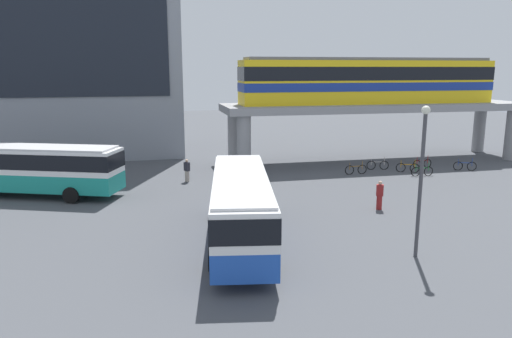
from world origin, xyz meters
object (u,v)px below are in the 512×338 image
object	(u,v)px
bus_secondary	(34,166)
pedestrian_by_bike_rack	(380,196)
train	(369,80)
bicycle_green	(422,171)
bicycle_red	(422,164)
bicycle_blue	(465,166)
bicycle_brown	(356,170)
station_building	(49,41)
bus_main	(241,202)
bicycle_silver	(378,165)
bicycle_orange	(408,168)
pedestrian_walking_across	(187,171)

from	to	relation	value
bus_secondary	pedestrian_by_bike_rack	xyz separation A→B (m)	(19.99, -7.47, -1.20)
train	bicycle_green	world-z (taller)	train
bicycle_red	bicycle_blue	size ratio (longest dim) A/B	1.05
train	bicycle_green	bearing A→B (deg)	-76.20
bicycle_brown	pedestrian_by_bike_rack	bearing A→B (deg)	-106.09
bicycle_green	pedestrian_by_bike_rack	world-z (taller)	pedestrian_by_bike_rack
station_building	train	bearing A→B (deg)	-19.50
bicycle_brown	bicycle_blue	world-z (taller)	same
bus_main	bus_secondary	size ratio (longest dim) A/B	1.01
bicycle_silver	bicycle_blue	size ratio (longest dim) A/B	1.04
bicycle_green	pedestrian_by_bike_rack	xyz separation A→B (m)	(-7.24, -7.38, 0.43)
bicycle_green	bicycle_blue	size ratio (longest dim) A/B	1.06
bicycle_orange	train	bearing A→B (deg)	103.70
station_building	pedestrian_walking_across	world-z (taller)	station_building
train	bicycle_silver	world-z (taller)	train
station_building	pedestrian_walking_across	size ratio (longest dim) A/B	14.07
bus_secondary	bicycle_blue	xyz separation A→B (m)	(31.68, 0.99, -1.63)
pedestrian_by_bike_rack	bicycle_green	bearing A→B (deg)	45.55
bicycle_orange	pedestrian_walking_across	world-z (taller)	pedestrian_walking_across
station_building	bicycle_orange	world-z (taller)	station_building
station_building	bus_secondary	distance (m)	18.10
station_building	bicycle_orange	distance (m)	33.26
bus_secondary	bicycle_brown	xyz separation A→B (m)	(22.60, 1.60, -1.63)
station_building	bicycle_green	world-z (taller)	station_building
bicycle_green	bicycle_blue	distance (m)	4.59
train	bicycle_blue	xyz separation A→B (m)	(6.06, -5.44, -6.65)
pedestrian_by_bike_rack	bicycle_orange	bearing A→B (deg)	52.09
station_building	bicycle_red	xyz separation A→B (m)	(30.16, -13.35, -10.09)
bus_secondary	bicycle_brown	size ratio (longest dim) A/B	6.27
bicycle_silver	pedestrian_walking_across	bearing A→B (deg)	-176.61
station_building	bicycle_blue	bearing A→B (deg)	-24.42
pedestrian_walking_across	bicycle_silver	bearing A→B (deg)	3.39
bicycle_brown	bicycle_blue	distance (m)	9.10
bicycle_silver	bicycle_green	bearing A→B (deg)	-53.15
bicycle_red	bicycle_silver	distance (m)	3.85
pedestrian_walking_across	train	bearing A→B (deg)	15.84
station_building	bus_secondary	bearing A→B (deg)	-85.43
bus_main	bicycle_orange	bearing A→B (deg)	38.39
bicycle_orange	bus_main	bearing A→B (deg)	-141.61
train	bus_secondary	xyz separation A→B (m)	(-25.62, -6.43, -5.02)
train	bicycle_silver	distance (m)	7.58
bicycle_green	bicycle_brown	xyz separation A→B (m)	(-4.62, 1.69, 0.00)
bicycle_red	train	bearing A→B (deg)	130.41
train	bicycle_red	world-z (taller)	train
bicycle_brown	pedestrian_by_bike_rack	xyz separation A→B (m)	(-2.62, -9.07, 0.43)
station_building	bicycle_blue	distance (m)	37.57
bicycle_red	pedestrian_walking_across	size ratio (longest dim) A/B	1.09
bus_secondary	pedestrian_by_bike_rack	size ratio (longest dim) A/B	6.66
bicycle_brown	train	bearing A→B (deg)	58.00
train	bicycle_orange	world-z (taller)	train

